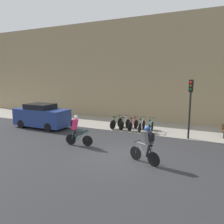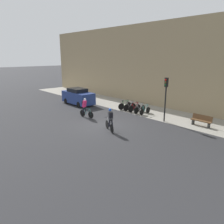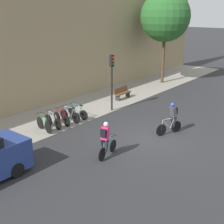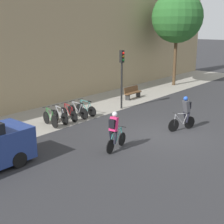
{
  "view_description": "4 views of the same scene",
  "coord_description": "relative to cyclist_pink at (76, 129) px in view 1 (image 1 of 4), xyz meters",
  "views": [
    {
      "loc": [
        3.94,
        -9.57,
        3.95
      ],
      "look_at": [
        -2.16,
        3.28,
        1.6
      ],
      "focal_mm": 35.0,
      "sensor_mm": 36.0,
      "label": 1
    },
    {
      "loc": [
        12.8,
        -10.65,
        5.5
      ],
      "look_at": [
        0.05,
        0.96,
        1.01
      ],
      "focal_mm": 35.0,
      "sensor_mm": 36.0,
      "label": 2
    },
    {
      "loc": [
        -13.16,
        -7.79,
        6.55
      ],
      "look_at": [
        -0.73,
        2.09,
        1.27
      ],
      "focal_mm": 50.0,
      "sensor_mm": 36.0,
      "label": 3
    },
    {
      "loc": [
        -12.75,
        -7.53,
        5.27
      ],
      "look_at": [
        -2.17,
        1.49,
        1.36
      ],
      "focal_mm": 50.0,
      "sensor_mm": 36.0,
      "label": 4
    }
  ],
  "objects": [
    {
      "name": "cyclist_grey",
      "position": [
        4.5,
        -0.95,
        -0.0
      ],
      "size": [
        1.6,
        0.72,
        1.77
      ],
      "color": "black",
      "rests_on": "ground"
    },
    {
      "name": "cyclist_pink",
      "position": [
        0.0,
        0.0,
        0.0
      ],
      "size": [
        1.63,
        0.54,
        1.75
      ],
      "color": "black",
      "rests_on": "ground"
    },
    {
      "name": "ground",
      "position": [
        3.14,
        -0.53,
        -0.95
      ],
      "size": [
        200.0,
        200.0,
        0.0
      ],
      "primitive_type": "plane",
      "color": "#2B2B2D"
    },
    {
      "name": "parked_bike_3",
      "position": [
        2.4,
        4.82,
        -0.55
      ],
      "size": [
        0.46,
        1.67,
        0.97
      ],
      "color": "black",
      "rests_on": "ground"
    },
    {
      "name": "kerb_strip",
      "position": [
        3.14,
        6.22,
        -0.94
      ],
      "size": [
        44.0,
        4.5,
        0.01
      ],
      "primitive_type": "cube",
      "color": "gray",
      "rests_on": "ground"
    },
    {
      "name": "parked_car",
      "position": [
        -4.94,
        2.55,
        -0.05
      ],
      "size": [
        4.3,
        1.84,
        1.85
      ],
      "color": "navy",
      "rests_on": "ground"
    },
    {
      "name": "parked_bike_0",
      "position": [
        0.39,
        4.82,
        -0.54
      ],
      "size": [
        0.49,
        1.62,
        0.98
      ],
      "color": "black",
      "rests_on": "ground"
    },
    {
      "name": "parked_bike_1",
      "position": [
        1.06,
        4.82,
        -0.55
      ],
      "size": [
        0.46,
        1.62,
        0.97
      ],
      "color": "black",
      "rests_on": "ground"
    },
    {
      "name": "parked_bike_4",
      "position": [
        3.07,
        4.82,
        -0.56
      ],
      "size": [
        0.46,
        1.62,
        0.95
      ],
      "color": "black",
      "rests_on": "ground"
    },
    {
      "name": "building_facade",
      "position": [
        3.14,
        8.77,
        3.53
      ],
      "size": [
        44.0,
        0.6,
        8.95
      ],
      "primitive_type": "cube",
      "color": "#9E8966",
      "rests_on": "ground"
    },
    {
      "name": "traffic_light_pole",
      "position": [
        5.7,
        4.18,
        1.64
      ],
      "size": [
        0.26,
        0.3,
        3.73
      ],
      "color": "black",
      "rests_on": "ground"
    },
    {
      "name": "parked_bike_2",
      "position": [
        1.73,
        4.82,
        -0.55
      ],
      "size": [
        0.46,
        1.63,
        0.96
      ],
      "color": "black",
      "rests_on": "ground"
    }
  ]
}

